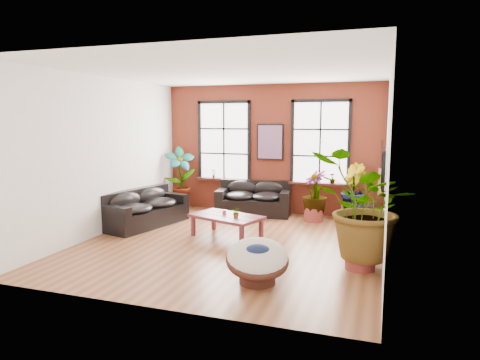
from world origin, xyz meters
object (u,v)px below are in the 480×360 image
at_px(sofa_back, 254,199).
at_px(coffee_table, 227,218).
at_px(papasan_chair, 257,260).
at_px(sofa_left, 144,209).

relative_size(sofa_back, coffee_table, 1.20).
relative_size(coffee_table, papasan_chair, 1.35).
relative_size(sofa_left, coffee_table, 1.37).
bearing_deg(sofa_left, sofa_back, -33.15).
distance_m(sofa_left, coffee_table, 2.31).
xyz_separation_m(coffee_table, papasan_chair, (1.38, -2.34, -0.05)).
distance_m(sofa_back, sofa_left, 2.99).
distance_m(coffee_table, papasan_chair, 2.72).
height_order(sofa_back, sofa_left, sofa_back).
bearing_deg(papasan_chair, sofa_left, 123.94).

